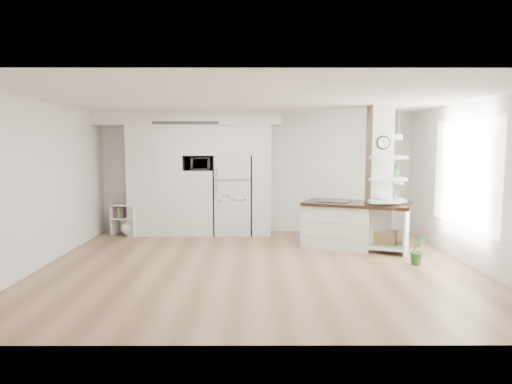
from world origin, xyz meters
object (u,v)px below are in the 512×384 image
refrigerator (233,195)px  floor_plant_a (418,250)px  bookshelf (127,222)px  kitchen_island (345,223)px

refrigerator → floor_plant_a: size_ratio=3.53×
floor_plant_a → bookshelf: bearing=156.0°
refrigerator → kitchen_island: 2.62m
refrigerator → kitchen_island: size_ratio=0.80×
refrigerator → kitchen_island: (2.22, -1.32, -0.41)m
kitchen_island → bookshelf: 4.68m
bookshelf → floor_plant_a: bearing=-6.6°
kitchen_island → floor_plant_a: size_ratio=4.40×
kitchen_island → floor_plant_a: 1.64m
bookshelf → floor_plant_a: bookshelf is taller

